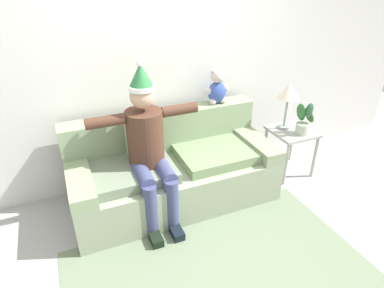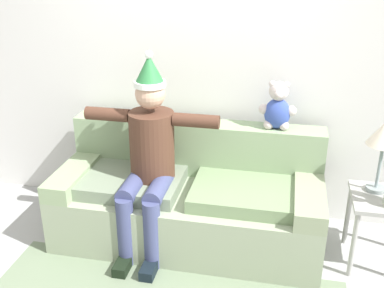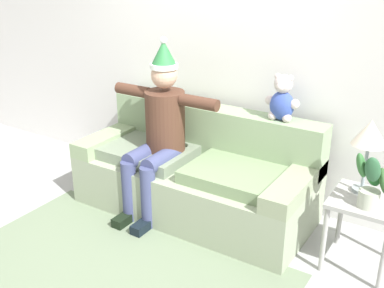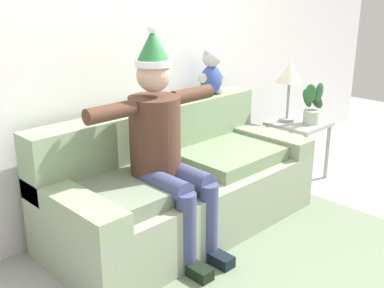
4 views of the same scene
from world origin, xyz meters
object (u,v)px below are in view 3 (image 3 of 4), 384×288
Objects in this scene: couch at (197,174)px; side_table at (364,211)px; potted_plant at (371,182)px; person_seated at (159,128)px; teddy_bear at (282,100)px; table_lamp at (370,136)px.

couch reaches higher than side_table.
potted_plant reaches higher than couch.
person_seated is 3.97× the size of teddy_bear.
potted_plant is (1.47, -0.19, 0.40)m from couch.
potted_plant is (0.09, -0.20, -0.24)m from table_lamp.
table_lamp is (0.75, -0.26, -0.07)m from teddy_bear.
side_table is 0.53m from table_lamp.
side_table is (1.43, -0.08, 0.12)m from couch.
couch is 1.35× the size of person_seated.
table_lamp is at bearing 120.37° from side_table.
table_lamp is at bearing 113.94° from potted_plant.
couch is 1.52m from table_lamp.
couch is 5.14× the size of potted_plant.
table_lamp is 1.37× the size of potted_plant.
couch is 3.77× the size of table_lamp.
table_lamp is (-0.06, 0.09, 0.52)m from side_table.
couch is 0.54m from person_seated.
couch is at bearing 172.78° from potted_plant.
side_table is at bearing 3.03° from person_seated.
potted_plant is at bearing -0.52° from person_seated.
side_table is at bearing -3.18° from couch.
side_table is at bearing -59.63° from table_lamp.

